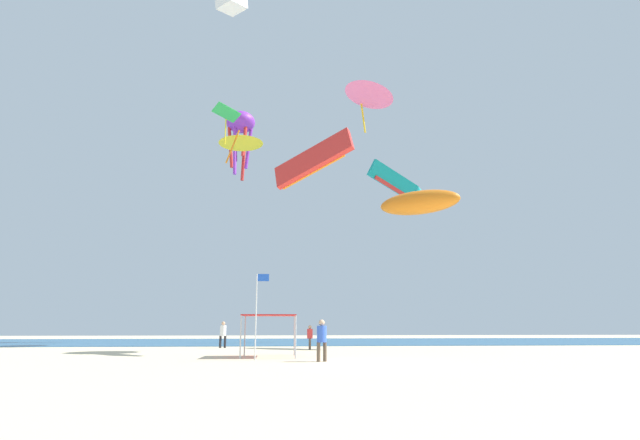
{
  "coord_description": "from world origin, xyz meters",
  "views": [
    {
      "loc": [
        -3.47,
        -21.92,
        1.66
      ],
      "look_at": [
        -0.83,
        14.37,
        9.48
      ],
      "focal_mm": 27.31,
      "sensor_mm": 36.0,
      "label": 1
    }
  ],
  "objects_px": {
    "kite_octopus_purple": "(240,125)",
    "kite_delta_pink": "(370,91)",
    "kite_delta_yellow": "(241,140)",
    "kite_inflatable_orange": "(419,202)",
    "kite_parafoil_red": "(313,160)",
    "canopy_tent": "(269,317)",
    "kite_diamond_green": "(226,114)",
    "kite_parafoil_teal": "(393,181)",
    "banner_flag": "(258,308)",
    "person_central": "(310,335)",
    "person_near_tent": "(223,332)",
    "person_leftmost": "(322,337)"
  },
  "relations": [
    {
      "from": "person_near_tent",
      "to": "kite_delta_pink",
      "type": "xyz_separation_m",
      "value": [
        10.21,
        -5.24,
        16.65
      ]
    },
    {
      "from": "kite_delta_pink",
      "to": "person_near_tent",
      "type": "bearing_deg",
      "value": -128.67
    },
    {
      "from": "kite_parafoil_teal",
      "to": "kite_octopus_purple",
      "type": "height_order",
      "value": "kite_octopus_purple"
    },
    {
      "from": "banner_flag",
      "to": "kite_delta_pink",
      "type": "bearing_deg",
      "value": 46.56
    },
    {
      "from": "kite_inflatable_orange",
      "to": "person_leftmost",
      "type": "bearing_deg",
      "value": -91.19
    },
    {
      "from": "kite_diamond_green",
      "to": "kite_octopus_purple",
      "type": "bearing_deg",
      "value": 155.5
    },
    {
      "from": "person_central",
      "to": "kite_diamond_green",
      "type": "height_order",
      "value": "kite_diamond_green"
    },
    {
      "from": "kite_delta_yellow",
      "to": "kite_diamond_green",
      "type": "distance_m",
      "value": 5.2
    },
    {
      "from": "person_near_tent",
      "to": "banner_flag",
      "type": "relative_size",
      "value": 0.46
    },
    {
      "from": "kite_parafoil_teal",
      "to": "kite_parafoil_red",
      "type": "relative_size",
      "value": 1.15
    },
    {
      "from": "canopy_tent",
      "to": "kite_parafoil_red",
      "type": "relative_size",
      "value": 0.57
    },
    {
      "from": "kite_parafoil_teal",
      "to": "kite_delta_pink",
      "type": "relative_size",
      "value": 1.36
    },
    {
      "from": "kite_delta_yellow",
      "to": "kite_delta_pink",
      "type": "relative_size",
      "value": 1.18
    },
    {
      "from": "kite_parafoil_teal",
      "to": "person_near_tent",
      "type": "bearing_deg",
      "value": -174.91
    },
    {
      "from": "kite_parafoil_teal",
      "to": "kite_parafoil_red",
      "type": "xyz_separation_m",
      "value": [
        -8.98,
        -16.7,
        -3.8
      ]
    },
    {
      "from": "person_leftmost",
      "to": "kite_delta_yellow",
      "type": "bearing_deg",
      "value": 82.66
    },
    {
      "from": "canopy_tent",
      "to": "banner_flag",
      "type": "relative_size",
      "value": 0.69
    },
    {
      "from": "banner_flag",
      "to": "kite_parafoil_red",
      "type": "bearing_deg",
      "value": 61.27
    },
    {
      "from": "person_near_tent",
      "to": "kite_delta_yellow",
      "type": "bearing_deg",
      "value": -106.69
    },
    {
      "from": "kite_delta_yellow",
      "to": "person_leftmost",
      "type": "bearing_deg",
      "value": -143.68
    },
    {
      "from": "kite_octopus_purple",
      "to": "kite_inflatable_orange",
      "type": "distance_m",
      "value": 22.56
    },
    {
      "from": "kite_octopus_purple",
      "to": "kite_inflatable_orange",
      "type": "relative_size",
      "value": 1.13
    },
    {
      "from": "kite_parafoil_red",
      "to": "canopy_tent",
      "type": "bearing_deg",
      "value": 80.83
    },
    {
      "from": "person_near_tent",
      "to": "kite_delta_pink",
      "type": "height_order",
      "value": "kite_delta_pink"
    },
    {
      "from": "canopy_tent",
      "to": "kite_octopus_purple",
      "type": "xyz_separation_m",
      "value": [
        -4.04,
        21.4,
        19.79
      ]
    },
    {
      "from": "kite_delta_yellow",
      "to": "kite_inflatable_orange",
      "type": "distance_m",
      "value": 16.58
    },
    {
      "from": "kite_diamond_green",
      "to": "person_central",
      "type": "bearing_deg",
      "value": 51.63
    },
    {
      "from": "kite_parafoil_teal",
      "to": "kite_delta_pink",
      "type": "bearing_deg",
      "value": -135.09
    },
    {
      "from": "person_near_tent",
      "to": "kite_parafoil_teal",
      "type": "height_order",
      "value": "kite_parafoil_teal"
    },
    {
      "from": "kite_diamond_green",
      "to": "kite_parafoil_red",
      "type": "bearing_deg",
      "value": 20.72
    },
    {
      "from": "person_near_tent",
      "to": "kite_parafoil_red",
      "type": "relative_size",
      "value": 0.38
    },
    {
      "from": "kite_parafoil_teal",
      "to": "kite_diamond_green",
      "type": "relative_size",
      "value": 1.95
    },
    {
      "from": "kite_delta_yellow",
      "to": "canopy_tent",
      "type": "bearing_deg",
      "value": -149.0
    },
    {
      "from": "person_leftmost",
      "to": "kite_parafoil_teal",
      "type": "bearing_deg",
      "value": 43.37
    },
    {
      "from": "kite_delta_pink",
      "to": "kite_parafoil_red",
      "type": "relative_size",
      "value": 0.85
    },
    {
      "from": "banner_flag",
      "to": "person_near_tent",
      "type": "bearing_deg",
      "value": 103.74
    },
    {
      "from": "canopy_tent",
      "to": "kite_delta_pink",
      "type": "height_order",
      "value": "kite_delta_pink"
    },
    {
      "from": "kite_delta_pink",
      "to": "kite_parafoil_red",
      "type": "distance_m",
      "value": 7.53
    },
    {
      "from": "person_leftmost",
      "to": "kite_parafoil_teal",
      "type": "xyz_separation_m",
      "value": [
        8.91,
        22.95,
        14.54
      ]
    },
    {
      "from": "person_leftmost",
      "to": "person_central",
      "type": "distance_m",
      "value": 10.9
    },
    {
      "from": "person_near_tent",
      "to": "person_leftmost",
      "type": "bearing_deg",
      "value": 103.2
    },
    {
      "from": "banner_flag",
      "to": "kite_delta_yellow",
      "type": "relative_size",
      "value": 0.83
    },
    {
      "from": "kite_octopus_purple",
      "to": "kite_delta_pink",
      "type": "height_order",
      "value": "kite_octopus_purple"
    },
    {
      "from": "kite_diamond_green",
      "to": "banner_flag",
      "type": "bearing_deg",
      "value": -8.65
    },
    {
      "from": "kite_parafoil_red",
      "to": "person_near_tent",
      "type": "bearing_deg",
      "value": -19.86
    },
    {
      "from": "kite_diamond_green",
      "to": "person_leftmost",
      "type": "bearing_deg",
      "value": 2.25
    },
    {
      "from": "kite_parafoil_teal",
      "to": "kite_parafoil_red",
      "type": "height_order",
      "value": "kite_parafoil_teal"
    },
    {
      "from": "kite_delta_pink",
      "to": "person_central",
      "type": "bearing_deg",
      "value": -133.53
    },
    {
      "from": "person_central",
      "to": "kite_inflatable_orange",
      "type": "xyz_separation_m",
      "value": [
        8.25,
        1.02,
        9.71
      ]
    },
    {
      "from": "canopy_tent",
      "to": "kite_parafoil_red",
      "type": "distance_m",
      "value": 10.51
    }
  ]
}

